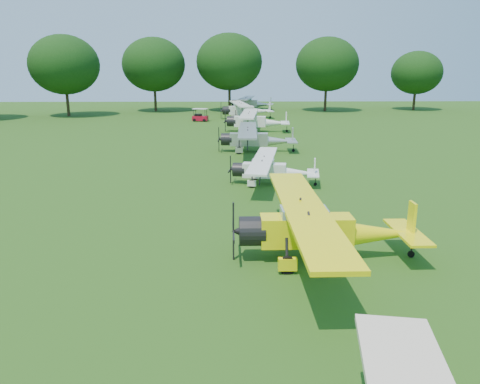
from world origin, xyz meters
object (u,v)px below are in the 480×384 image
(golf_cart, at_px, (200,117))
(aircraft_2, at_px, (321,226))
(aircraft_5, at_px, (255,120))
(aircraft_7, at_px, (250,102))
(aircraft_3, at_px, (271,168))
(aircraft_4, at_px, (255,137))
(aircraft_6, at_px, (245,109))

(golf_cart, bearing_deg, aircraft_2, -69.81)
(aircraft_5, relative_size, aircraft_7, 1.00)
(aircraft_3, relative_size, aircraft_4, 0.82)
(aircraft_4, xyz_separation_m, aircraft_7, (1.44, 41.64, 0.11))
(aircraft_3, distance_m, golf_cart, 37.11)
(aircraft_2, bearing_deg, aircraft_5, 90.46)
(aircraft_6, height_order, aircraft_7, aircraft_6)
(aircraft_6, distance_m, aircraft_7, 13.70)
(aircraft_2, xyz_separation_m, aircraft_4, (-1.24, 24.08, -0.07))
(aircraft_4, height_order, golf_cart, aircraft_4)
(aircraft_3, height_order, aircraft_6, aircraft_6)
(aircraft_2, height_order, aircraft_7, aircraft_7)
(golf_cart, bearing_deg, aircraft_6, 40.47)
(aircraft_4, xyz_separation_m, aircraft_6, (0.07, 28.01, 0.13))
(aircraft_3, bearing_deg, aircraft_5, 98.47)
(aircraft_2, height_order, golf_cart, aircraft_2)
(aircraft_5, xyz_separation_m, aircraft_7, (0.72, 28.32, 0.00))
(aircraft_5, height_order, golf_cart, aircraft_5)
(aircraft_3, distance_m, aircraft_5, 25.35)
(aircraft_3, distance_m, aircraft_6, 40.05)
(aircraft_5, relative_size, aircraft_6, 0.98)
(aircraft_6, xyz_separation_m, golf_cart, (-6.37, -3.55, -0.82))
(aircraft_7, bearing_deg, aircraft_4, -83.00)
(aircraft_3, bearing_deg, golf_cart, 109.62)
(aircraft_3, bearing_deg, aircraft_7, 98.10)
(aircraft_2, xyz_separation_m, aircraft_6, (-1.17, 52.09, 0.06))
(aircraft_2, bearing_deg, aircraft_7, 89.49)
(aircraft_5, height_order, aircraft_6, aircraft_6)
(aircraft_2, relative_size, aircraft_3, 1.28)
(aircraft_3, bearing_deg, aircraft_4, 101.07)
(aircraft_2, distance_m, aircraft_3, 12.07)
(aircraft_3, relative_size, aircraft_6, 0.74)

